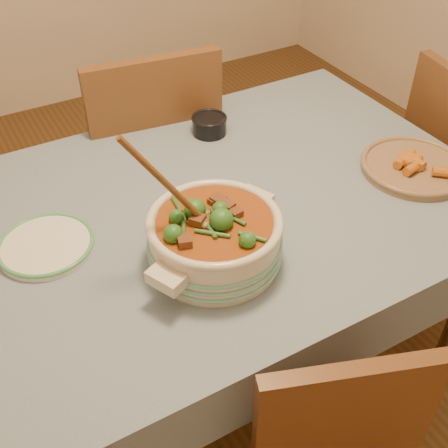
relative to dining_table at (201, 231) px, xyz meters
name	(u,v)px	position (x,y,z in m)	size (l,w,h in m)	color
floor	(206,368)	(0.00, 0.00, -0.66)	(4.50, 4.50, 0.00)	#4B3015
dining_table	(201,231)	(0.00, 0.00, 0.00)	(1.68, 1.08, 0.76)	brown
stew_casserole	(214,235)	(-0.07, -0.21, 0.17)	(0.42, 0.42, 0.39)	beige
white_plate	(46,245)	(-0.42, 0.04, 0.10)	(0.25, 0.25, 0.02)	silver
condiment_bowl	(209,124)	(0.21, 0.33, 0.13)	(0.13, 0.13, 0.06)	black
fried_plate	(414,165)	(0.64, -0.16, 0.11)	(0.35, 0.35, 0.05)	#8C714D
chair_far	(152,154)	(0.10, 0.59, -0.10)	(0.52, 0.52, 0.99)	brown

